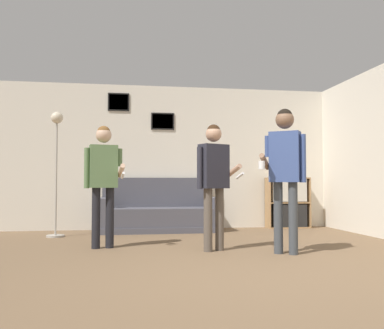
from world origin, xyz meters
name	(u,v)px	position (x,y,z in m)	size (l,w,h in m)	color
ground_plane	(265,280)	(0.00, 0.00, 0.00)	(20.00, 20.00, 0.00)	brown
wall_back	(190,157)	(-0.01, 4.39, 1.35)	(7.76, 0.08, 2.70)	silver
couch	(159,214)	(-0.64, 3.98, 0.31)	(2.07, 0.80, 0.96)	#4C4C56
bookshelf	(288,203)	(1.85, 4.17, 0.48)	(0.82, 0.30, 0.97)	#A87F51
floor_lamp	(57,152)	(-2.33, 3.41, 1.36)	(0.28, 0.28, 2.01)	#ADA89E
person_player_foreground_left	(103,173)	(-1.52, 2.09, 0.99)	(0.54, 0.43, 1.62)	black
person_player_foreground_center	(214,173)	(-0.12, 1.64, 0.98)	(0.58, 0.39, 1.61)	brown
person_watcher_holding_cup	(285,163)	(0.69, 1.27, 1.10)	(0.59, 0.36, 1.77)	#3D4247
drinking_cup	(291,175)	(1.93, 4.17, 1.01)	(0.07, 0.07, 0.10)	white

